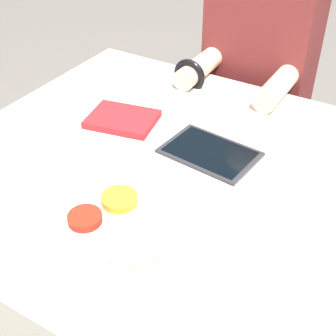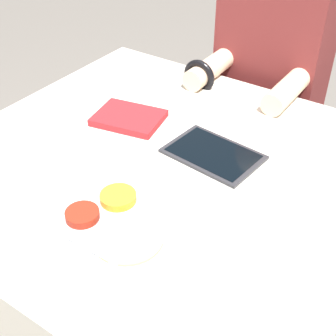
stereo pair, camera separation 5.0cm
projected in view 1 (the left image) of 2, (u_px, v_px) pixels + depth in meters
name	position (u px, v px, depth m)	size (l,w,h in m)	color
ground_plane	(160.00, 335.00, 1.65)	(12.00, 12.00, 0.00)	#605B56
dining_table	(159.00, 262.00, 1.42)	(1.07, 1.02, 0.77)	beige
thali_tray	(116.00, 227.00, 0.99)	(0.30, 0.30, 0.03)	#B7BABF
red_notebook	(122.00, 120.00, 1.33)	(0.21, 0.18, 0.02)	silver
tablet_device	(210.00, 152.00, 1.21)	(0.25, 0.18, 0.01)	#28282D
person_diner	(253.00, 109.00, 1.74)	(0.37, 0.42, 1.25)	black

